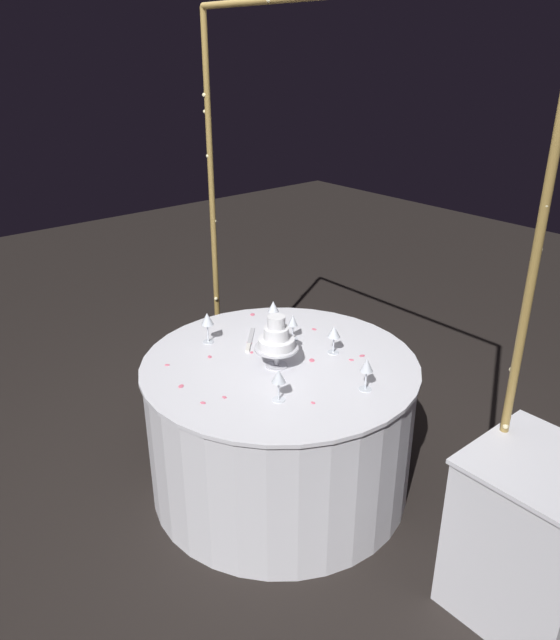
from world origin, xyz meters
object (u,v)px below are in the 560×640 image
at_px(wine_glass_0, 207,320).
at_px(wine_glass_6, 272,324).
at_px(wine_glass_1, 293,322).
at_px(tiered_cake, 276,339).
at_px(side_table, 532,538).
at_px(main_table, 280,425).
at_px(decorative_arch, 333,191).
at_px(wine_glass_4, 279,378).
at_px(wine_glass_3, 334,333).
at_px(cake_knife, 250,341).
at_px(wine_glass_5, 367,367).
at_px(wine_glass_2, 273,308).

bearing_deg(wine_glass_0, wine_glass_6, 51.76).
height_order(wine_glass_0, wine_glass_1, wine_glass_0).
height_order(tiered_cake, wine_glass_0, tiered_cake).
xyz_separation_m(side_table, wine_glass_1, (-1.45, -0.04, 0.49)).
relative_size(main_table, tiered_cake, 5.17).
relative_size(decorative_arch, side_table, 3.25).
relative_size(decorative_arch, wine_glass_4, 15.75).
xyz_separation_m(wine_glass_3, cake_knife, (-0.39, -0.25, -0.11)).
height_order(wine_glass_0, wine_glass_4, wine_glass_0).
distance_m(wine_glass_0, wine_glass_6, 0.35).
bearing_deg(side_table, wine_glass_3, 179.36).
bearing_deg(wine_glass_4, wine_glass_5, 62.84).
bearing_deg(wine_glass_0, cake_knife, 50.79).
xyz_separation_m(main_table, cake_knife, (-0.28, 0.02, 0.39)).
xyz_separation_m(tiered_cake, wine_glass_2, (-0.40, 0.31, -0.05)).
relative_size(main_table, wine_glass_5, 8.72).
distance_m(wine_glass_0, wine_glass_1, 0.46).
height_order(side_table, wine_glass_6, wine_glass_6).
xyz_separation_m(side_table, cake_knife, (-1.58, -0.24, 0.39)).
bearing_deg(cake_knife, side_table, 8.70).
height_order(main_table, side_table, main_table).
bearing_deg(cake_knife, wine_glass_5, 8.02).
distance_m(wine_glass_2, cake_knife, 0.28).
height_order(main_table, wine_glass_1, wine_glass_1).
relative_size(wine_glass_5, cake_knife, 0.71).
distance_m(main_table, wine_glass_0, 0.68).
relative_size(wine_glass_4, wine_glass_6, 1.12).
distance_m(decorative_arch, wine_glass_0, 0.95).
xyz_separation_m(side_table, wine_glass_2, (-1.67, 0.00, 0.49)).
bearing_deg(wine_glass_3, cake_knife, -146.57).
height_order(side_table, wine_glass_2, wine_glass_2).
bearing_deg(wine_glass_4, wine_glass_0, 172.60).
xyz_separation_m(main_table, wine_glass_6, (-0.21, 0.12, 0.49)).
height_order(wine_glass_3, cake_knife, wine_glass_3).
bearing_deg(wine_glass_6, wine_glass_1, 62.20).
bearing_deg(wine_glass_0, wine_glass_5, 17.45).
bearing_deg(decorative_arch, wine_glass_4, -64.69).
relative_size(wine_glass_0, wine_glass_1, 1.17).
distance_m(wine_glass_3, wine_glass_4, 0.55).
bearing_deg(wine_glass_2, tiered_cake, -37.98).
xyz_separation_m(side_table, tiered_cake, (-1.27, -0.31, 0.54)).
bearing_deg(decorative_arch, side_table, -3.31).
height_order(main_table, wine_glass_3, wine_glass_3).
bearing_deg(side_table, main_table, -168.37).
bearing_deg(wine_glass_2, wine_glass_6, -41.09).
bearing_deg(wine_glass_2, main_table, -35.54).
distance_m(wine_glass_2, wine_glass_4, 0.82).
relative_size(side_table, wine_glass_6, 5.44).
relative_size(tiered_cake, wine_glass_4, 1.76).
height_order(wine_glass_0, wine_glass_5, wine_glass_0).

